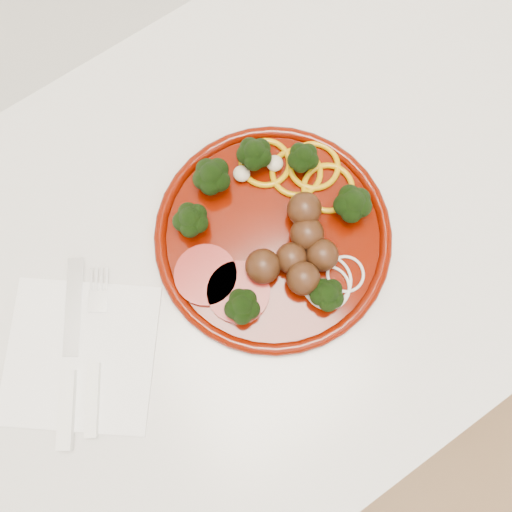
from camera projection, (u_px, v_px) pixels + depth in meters
counter at (232, 317)px, 1.08m from camera, size 2.40×0.60×0.90m
plate at (275, 233)px, 0.63m from camera, size 0.27×0.27×0.05m
napkin at (81, 355)px, 0.61m from camera, size 0.22×0.22×0.00m
knife at (69, 376)px, 0.60m from camera, size 0.13×0.18×0.01m
fork at (94, 379)px, 0.60m from camera, size 0.11×0.16×0.01m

